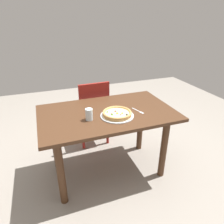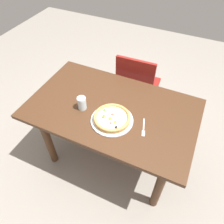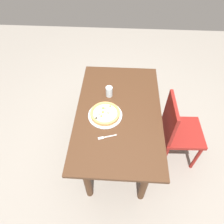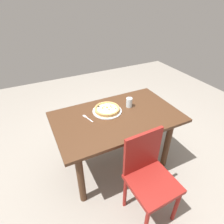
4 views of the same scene
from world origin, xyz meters
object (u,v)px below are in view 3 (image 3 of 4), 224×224
(chair_near, at_px, (178,130))
(fork, at_px, (106,137))
(drinking_glass, at_px, (109,92))
(dining_table, at_px, (118,119))
(plate, at_px, (105,115))
(pizza, at_px, (105,113))

(chair_near, distance_m, fork, 0.82)
(fork, xyz_separation_m, drinking_glass, (0.51, 0.00, 0.05))
(fork, relative_size, drinking_glass, 1.50)
(dining_table, xyz_separation_m, plate, (-0.06, 0.12, 0.13))
(chair_near, height_order, fork, chair_near)
(pizza, xyz_separation_m, drinking_glass, (0.27, -0.02, 0.02))
(fork, bearing_deg, plate, -101.57)
(dining_table, bearing_deg, plate, 114.78)
(dining_table, bearing_deg, drinking_glass, 26.58)
(dining_table, relative_size, pizza, 4.82)
(pizza, bearing_deg, drinking_glass, -4.41)
(dining_table, distance_m, drinking_glass, 0.29)
(chair_near, xyz_separation_m, drinking_glass, (0.21, 0.72, 0.31))
(chair_near, height_order, plate, chair_near)
(plate, xyz_separation_m, drinking_glass, (0.27, -0.02, 0.05))
(plate, bearing_deg, fork, -174.59)
(plate, xyz_separation_m, fork, (-0.24, -0.02, -0.00))
(drinking_glass, bearing_deg, dining_table, -153.42)
(chair_near, bearing_deg, dining_table, -91.95)
(chair_near, relative_size, plate, 2.79)
(chair_near, xyz_separation_m, fork, (-0.30, 0.72, 0.26))
(dining_table, xyz_separation_m, chair_near, (-0.00, -0.62, -0.13))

